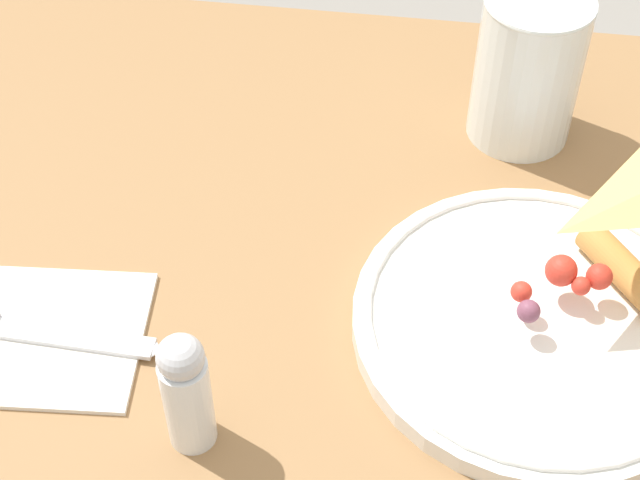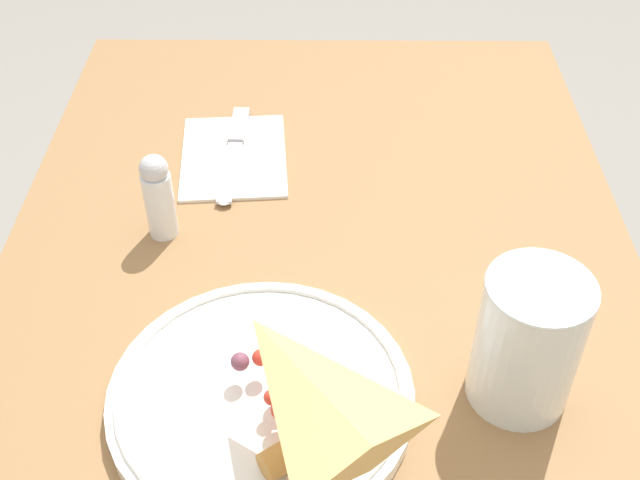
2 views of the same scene
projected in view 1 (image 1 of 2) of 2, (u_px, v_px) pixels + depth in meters
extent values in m
cube|color=olive|center=(339.00, 274.00, 0.75)|extent=(0.99, 0.65, 0.03)
cube|color=brown|center=(18.00, 274.00, 1.26)|extent=(0.06, 0.06, 0.74)
cylinder|color=white|center=(537.00, 324.00, 0.68)|extent=(0.26, 0.26, 0.02)
torus|color=white|center=(539.00, 316.00, 0.68)|extent=(0.24, 0.24, 0.01)
pyramid|color=#E0B266|center=(536.00, 310.00, 0.67)|extent=(0.17, 0.16, 0.02)
cylinder|color=#C68942|center=(624.00, 270.00, 0.69)|extent=(0.07, 0.08, 0.02)
sphere|color=red|center=(521.00, 292.00, 0.66)|extent=(0.01, 0.01, 0.01)
sphere|color=red|center=(581.00, 286.00, 0.67)|extent=(0.01, 0.01, 0.01)
sphere|color=red|center=(561.00, 270.00, 0.67)|extent=(0.02, 0.02, 0.02)
sphere|color=red|center=(599.00, 277.00, 0.67)|extent=(0.02, 0.02, 0.02)
sphere|color=#7A4256|center=(529.00, 311.00, 0.65)|extent=(0.02, 0.02, 0.02)
cylinder|color=white|center=(528.00, 69.00, 0.79)|extent=(0.09, 0.09, 0.13)
cylinder|color=white|center=(524.00, 88.00, 0.81)|extent=(0.08, 0.08, 0.09)
torus|color=white|center=(541.00, 3.00, 0.75)|extent=(0.09, 0.09, 0.00)
cube|color=white|center=(27.00, 335.00, 0.68)|extent=(0.17, 0.13, 0.00)
cube|color=silver|center=(74.00, 338.00, 0.68)|extent=(0.11, 0.02, 0.00)
ellipsoid|color=silver|center=(145.00, 348.00, 0.67)|extent=(0.02, 0.02, 0.00)
cylinder|color=white|center=(188.00, 402.00, 0.60)|extent=(0.03, 0.03, 0.08)
sphere|color=silver|center=(180.00, 357.00, 0.57)|extent=(0.03, 0.03, 0.03)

